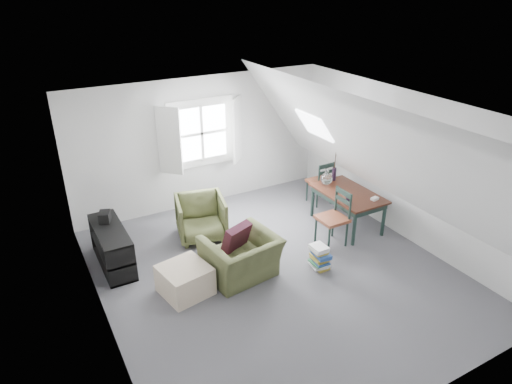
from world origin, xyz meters
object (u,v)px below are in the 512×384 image
dining_table (348,197)px  dining_chair_far (321,181)px  ottoman (185,280)px  magazine_stack (320,257)px  armchair_far (202,236)px  media_shelf (113,250)px  armchair_near (241,276)px  dining_chair_near (334,217)px

dining_table → dining_chair_far: 0.98m
ottoman → magazine_stack: bearing=-12.1°
armchair_far → dining_chair_far: size_ratio=0.91×
armchair_far → ottoman: size_ratio=1.28×
armchair_far → media_shelf: size_ratio=0.65×
armchair_near → dining_chair_near: size_ratio=1.07×
media_shelf → magazine_stack: 3.20m
armchair_near → dining_chair_far: size_ratio=1.14×
media_shelf → magazine_stack: (2.76, -1.61, -0.10)m
dining_chair_near → media_shelf: size_ratio=0.76×
dining_table → magazine_stack: dining_table is taller
media_shelf → magazine_stack: bearing=-25.6°
armchair_far → ottoman: ottoman is taller
dining_chair_near → media_shelf: dining_chair_near is taller
dining_table → dining_chair_near: (-0.60, -0.38, -0.07)m
dining_chair_near → ottoman: bearing=-72.3°
dining_chair_far → dining_chair_near: size_ratio=0.93×
ottoman → dining_chair_near: dining_chair_near is taller
dining_chair_far → media_shelf: 4.11m
armchair_near → dining_chair_far: 2.91m
armchair_near → dining_table: size_ratio=0.77×
armchair_far → magazine_stack: size_ratio=2.13×
ottoman → dining_chair_far: dining_chair_far is taller
armchair_near → dining_table: dining_table is taller
armchair_near → armchair_far: bearing=-94.9°
media_shelf → dining_chair_near: bearing=-13.9°
dining_chair_far → armchair_near: bearing=30.2°
armchair_near → magazine_stack: size_ratio=2.66×
dining_table → media_shelf: (-3.98, 0.76, -0.28)m
armchair_near → dining_chair_near: dining_chair_near is taller
armchair_near → armchair_far: armchair_far is taller
magazine_stack → armchair_far: bearing=124.9°
dining_chair_far → magazine_stack: 2.28m
dining_table → dining_chair_near: dining_chair_near is taller
armchair_far → dining_chair_near: size_ratio=0.85×
armchair_far → dining_table: size_ratio=0.62×
media_shelf → magazine_stack: size_ratio=3.27×
ottoman → magazine_stack: 2.08m
armchair_near → ottoman: 0.90m
dining_table → media_shelf: 4.06m
dining_table → dining_chair_far: size_ratio=1.48×
armchair_near → dining_chair_far: dining_chair_far is taller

